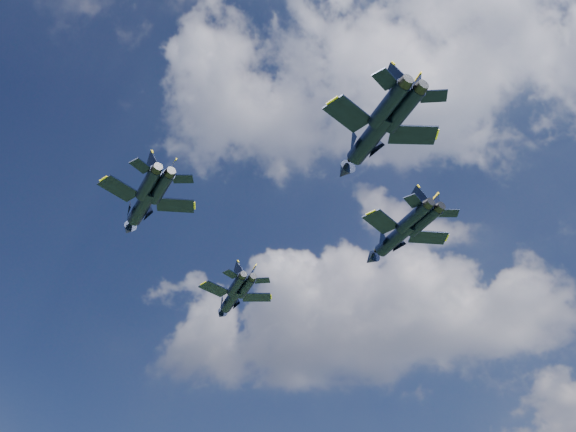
# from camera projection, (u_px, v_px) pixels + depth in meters

# --- Properties ---
(jet_lead) EXTENTS (11.78, 13.58, 3.47)m
(jet_lead) POSITION_uv_depth(u_px,v_px,m) (231.00, 300.00, 108.42)
(jet_lead) COLOR black
(jet_left) EXTENTS (13.47, 13.89, 3.72)m
(jet_left) POSITION_uv_depth(u_px,v_px,m) (141.00, 208.00, 88.09)
(jet_left) COLOR black
(jet_right) EXTENTS (15.12, 15.37, 4.15)m
(jet_right) POSITION_uv_depth(u_px,v_px,m) (393.00, 239.00, 100.01)
(jet_right) COLOR black
(jet_slot) EXTENTS (14.74, 16.37, 4.25)m
(jet_slot) POSITION_uv_depth(u_px,v_px,m) (368.00, 140.00, 80.02)
(jet_slot) COLOR black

